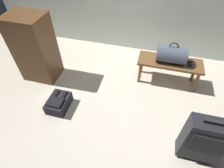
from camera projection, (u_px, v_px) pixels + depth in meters
ground_plane at (123, 105)px, 2.68m from camera, size 6.60×6.60×0.00m
bench at (169, 65)px, 2.80m from camera, size 1.00×0.36×0.43m
duffel_bag_slate at (172, 54)px, 2.66m from camera, size 0.44×0.26×0.34m
cell_phone at (190, 64)px, 2.70m from camera, size 0.07×0.14×0.01m
suitcase_upright_charcoal at (204, 140)px, 1.88m from camera, size 0.44×0.21×0.74m
backpack_dark at (59, 103)px, 2.60m from camera, size 0.28×0.38×0.21m
side_cabinet at (35, 49)px, 2.77m from camera, size 0.56×0.44×1.10m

